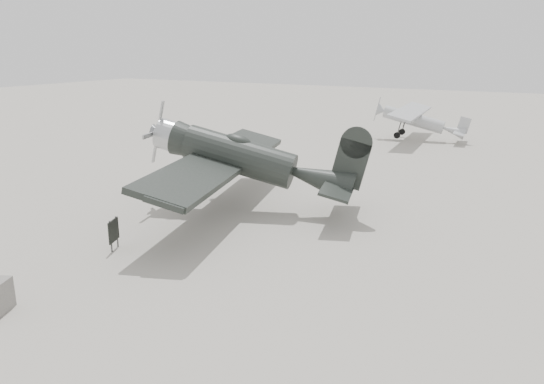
{
  "coord_description": "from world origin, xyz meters",
  "views": [
    {
      "loc": [
        11.41,
        -15.3,
        7.26
      ],
      "look_at": [
        1.33,
        3.04,
        1.5
      ],
      "focal_mm": 35.0,
      "sensor_mm": 36.0,
      "label": 1
    }
  ],
  "objects": [
    {
      "name": "lowwing_monoplane",
      "position": [
        -0.68,
        4.58,
        2.35
      ],
      "size": [
        9.99,
        13.79,
        4.44
      ],
      "rotation": [
        0.0,
        0.24,
        0.25
      ],
      "color": "black",
      "rests_on": "ground"
    },
    {
      "name": "sign_board",
      "position": [
        -2.55,
        -2.0,
        0.71
      ],
      "size": [
        0.35,
        0.78,
        1.19
      ],
      "rotation": [
        0.0,
        0.0,
        0.38
      ],
      "color": "#333333",
      "rests_on": "ground"
    },
    {
      "name": "ground",
      "position": [
        0.0,
        0.0,
        0.0
      ],
      "size": [
        160.0,
        160.0,
        0.0
      ],
      "primitive_type": "plane",
      "color": "#A09A8E",
      "rests_on": "ground"
    },
    {
      "name": "highwing_monoplane",
      "position": [
        1.28,
        27.1,
        1.81
      ],
      "size": [
        7.26,
        10.23,
        2.9
      ],
      "rotation": [
        0.0,
        0.23,
        0.08
      ],
      "color": "#939698",
      "rests_on": "ground"
    }
  ]
}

